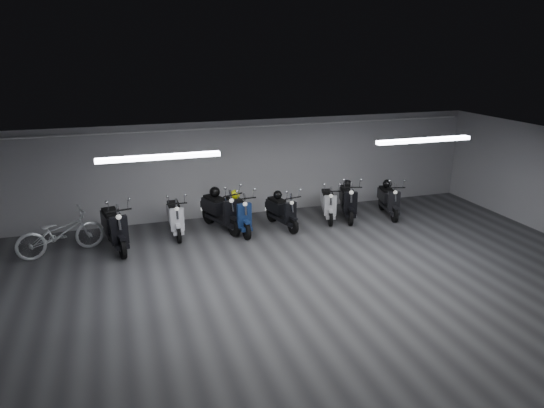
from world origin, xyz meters
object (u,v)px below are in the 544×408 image
object	(u,v)px
scooter_6	(328,199)
helmet_4	(387,184)
helmet_0	(235,194)
scooter_7	(348,196)
scooter_2	(175,212)
scooter_5	(282,206)
helmet_2	(215,192)
scooter_4	(238,208)
bicycle	(59,228)
scooter_0	(114,221)
scooter_3	(220,205)
helmet_3	(278,195)
helmet_1	(348,184)
scooter_9	(389,195)

from	to	relation	value
scooter_6	helmet_4	world-z (taller)	scooter_6
helmet_0	scooter_7	bearing A→B (deg)	-2.50
scooter_2	helmet_4	distance (m)	6.24
scooter_5	scooter_6	xyz separation A→B (m)	(1.49, 0.23, 0.00)
scooter_7	helmet_2	xyz separation A→B (m)	(-3.81, 0.44, 0.33)
scooter_4	bicycle	size ratio (longest dim) A/B	0.91
scooter_4	scooter_7	size ratio (longest dim) A/B	1.01
scooter_4	scooter_6	xyz separation A→B (m)	(2.71, 0.19, -0.06)
scooter_4	helmet_4	size ratio (longest dim) A/B	6.92
scooter_0	bicycle	world-z (taller)	scooter_0
scooter_3	scooter_5	xyz separation A→B (m)	(1.64, -0.35, -0.09)
scooter_2	scooter_3	distance (m)	1.23
scooter_0	helmet_3	size ratio (longest dim) A/B	8.16
scooter_2	scooter_6	world-z (taller)	scooter_2
scooter_4	helmet_2	bearing A→B (deg)	128.24
scooter_3	scooter_5	size ratio (longest dim) A/B	1.14
helmet_1	helmet_3	xyz separation A→B (m)	(-2.21, -0.17, -0.08)
scooter_2	helmet_0	bearing A→B (deg)	-0.45
scooter_4	scooter_7	bearing A→B (deg)	-3.14
scooter_7	helmet_1	distance (m)	0.38
scooter_6	helmet_1	bearing A→B (deg)	30.43
scooter_2	helmet_3	world-z (taller)	scooter_2
helmet_0	scooter_3	bearing A→B (deg)	173.00
bicycle	helmet_3	distance (m)	5.62
scooter_3	helmet_4	xyz separation A→B (m)	(5.01, -0.14, 0.21)
scooter_6	bicycle	size ratio (longest dim) A/B	0.83
scooter_0	scooter_6	xyz separation A→B (m)	(5.89, 0.44, -0.12)
scooter_6	helmet_4	distance (m)	1.90
scooter_3	helmet_0	world-z (taller)	scooter_3
helmet_1	helmet_2	bearing A→B (deg)	177.10
scooter_6	scooter_3	bearing A→B (deg)	-165.57
helmet_0	helmet_4	bearing A→B (deg)	-1.08
bicycle	helmet_1	xyz separation A→B (m)	(7.81, 0.49, 0.32)
scooter_7	helmet_4	bearing A→B (deg)	20.72
helmet_0	helmet_3	world-z (taller)	helmet_0
scooter_3	helmet_1	distance (m)	3.81
helmet_2	scooter_9	bearing A→B (deg)	-6.91
scooter_7	scooter_4	bearing A→B (deg)	-159.94
scooter_2	scooter_3	xyz separation A→B (m)	(1.22, 0.03, 0.06)
scooter_2	helmet_0	world-z (taller)	scooter_2
scooter_3	scooter_6	bearing A→B (deg)	-22.97
scooter_3	scooter_9	xyz separation A→B (m)	(4.96, -0.37, -0.07)
scooter_3	scooter_7	xyz separation A→B (m)	(3.72, -0.19, -0.02)
scooter_9	scooter_5	bearing A→B (deg)	-168.23
scooter_0	scooter_5	bearing A→B (deg)	-8.87
helmet_0	helmet_2	bearing A→B (deg)	149.27
helmet_1	scooter_9	bearing A→B (deg)	-19.67
scooter_5	helmet_0	xyz separation A→B (m)	(-1.24, 0.30, 0.36)
scooter_9	scooter_4	bearing A→B (deg)	-168.75
scooter_5	helmet_1	bearing A→B (deg)	-2.76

